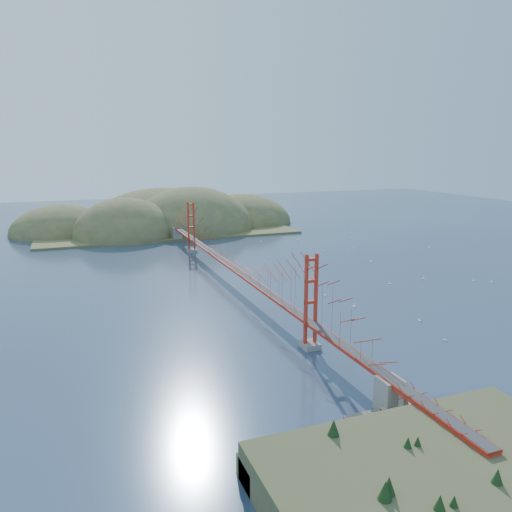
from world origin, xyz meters
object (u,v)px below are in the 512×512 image
object	(u,v)px
sailboat_1	(390,283)
sailboat_2	(423,279)
fort	(405,414)
bridge	(232,246)
sailboat_0	(354,306)

from	to	relation	value
sailboat_1	sailboat_2	distance (m)	7.70
fort	sailboat_1	xyz separation A→B (m)	(25.95, 38.39, -0.51)
sailboat_2	bridge	bearing A→B (deg)	165.07
bridge	sailboat_2	size ratio (longest dim) A/B	130.01
bridge	sailboat_2	world-z (taller)	bridge
sailboat_2	sailboat_0	bearing A→B (deg)	-155.36
sailboat_1	sailboat_2	xyz separation A→B (m)	(7.69, 0.52, 0.00)
sailboat_0	sailboat_2	xyz separation A→B (m)	(20.55, 9.43, -0.00)
bridge	sailboat_1	world-z (taller)	bridge
bridge	sailboat_2	bearing A→B (deg)	-14.93
sailboat_1	sailboat_2	world-z (taller)	sailboat_2
fort	sailboat_1	size ratio (longest dim) A/B	5.33
fort	sailboat_1	distance (m)	46.34
sailboat_1	sailboat_2	size ratio (longest dim) A/B	0.96
sailboat_1	bridge	bearing A→B (deg)	160.00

